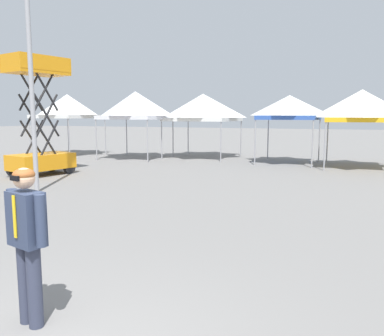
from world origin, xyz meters
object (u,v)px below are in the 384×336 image
(canopy_tent_right_of_center, at_px, (362,106))
(light_pole_near_lift, at_px, (29,36))
(canopy_tent_behind_left, at_px, (67,106))
(scissor_lift, at_px, (40,141))
(canopy_tent_far_left, at_px, (203,108))
(canopy_tent_center, at_px, (136,105))
(canopy_tent_left_of_center, at_px, (289,108))
(person_foreground, at_px, (27,235))

(canopy_tent_right_of_center, distance_m, light_pole_near_lift, 13.60)
(canopy_tent_behind_left, bearing_deg, light_pole_near_lift, -54.58)
(canopy_tent_behind_left, relative_size, scissor_lift, 0.78)
(canopy_tent_far_left, relative_size, scissor_lift, 0.80)
(canopy_tent_right_of_center, bearing_deg, canopy_tent_center, -178.34)
(canopy_tent_behind_left, height_order, canopy_tent_right_of_center, canopy_tent_behind_left)
(canopy_tent_left_of_center, relative_size, light_pole_near_lift, 0.41)
(canopy_tent_behind_left, xyz_separation_m, canopy_tent_right_of_center, (16.04, 0.18, -0.11))
(canopy_tent_center, xyz_separation_m, canopy_tent_right_of_center, (11.29, 0.33, -0.12))
(person_foreground, relative_size, light_pole_near_lift, 0.22)
(canopy_tent_center, relative_size, canopy_tent_left_of_center, 1.10)
(person_foreground, xyz_separation_m, light_pole_near_lift, (-5.73, 5.98, 3.60))
(canopy_tent_center, height_order, light_pole_near_lift, light_pole_near_lift)
(canopy_tent_center, bearing_deg, canopy_tent_right_of_center, 1.66)
(canopy_tent_center, height_order, person_foreground, canopy_tent_center)
(canopy_tent_left_of_center, height_order, person_foreground, canopy_tent_left_of_center)
(scissor_lift, bearing_deg, canopy_tent_behind_left, 122.73)
(canopy_tent_behind_left, distance_m, scissor_lift, 8.37)
(canopy_tent_far_left, bearing_deg, person_foreground, -74.89)
(scissor_lift, relative_size, person_foreground, 2.57)
(scissor_lift, relative_size, light_pole_near_lift, 0.56)
(light_pole_near_lift, bearing_deg, canopy_tent_left_of_center, 60.63)
(canopy_tent_far_left, xyz_separation_m, light_pole_near_lift, (-1.02, -11.46, 1.86))
(canopy_tent_behind_left, relative_size, person_foreground, 2.01)
(canopy_tent_far_left, distance_m, canopy_tent_right_of_center, 8.24)
(canopy_tent_center, height_order, canopy_tent_right_of_center, canopy_tent_center)
(canopy_tent_far_left, distance_m, canopy_tent_left_of_center, 4.97)
(canopy_tent_far_left, xyz_separation_m, canopy_tent_right_of_center, (8.09, -1.54, -0.02))
(canopy_tent_right_of_center, bearing_deg, scissor_lift, -148.51)
(canopy_tent_right_of_center, bearing_deg, person_foreground, -102.02)
(scissor_lift, bearing_deg, canopy_tent_left_of_center, 42.47)
(canopy_tent_left_of_center, xyz_separation_m, person_foreground, (-0.17, -16.46, -1.69))
(person_foreground, height_order, light_pole_near_lift, light_pole_near_lift)
(canopy_tent_left_of_center, distance_m, scissor_lift, 11.44)
(canopy_tent_center, height_order, canopy_tent_left_of_center, canopy_tent_center)
(canopy_tent_left_of_center, bearing_deg, canopy_tent_right_of_center, -9.95)
(canopy_tent_right_of_center, bearing_deg, canopy_tent_left_of_center, 170.05)
(canopy_tent_behind_left, relative_size, canopy_tent_far_left, 0.98)
(canopy_tent_far_left, height_order, canopy_tent_left_of_center, canopy_tent_far_left)
(canopy_tent_center, xyz_separation_m, light_pole_near_lift, (2.18, -9.59, 1.76))
(canopy_tent_left_of_center, xyz_separation_m, light_pole_near_lift, (-5.90, -10.48, 1.92))
(canopy_tent_behind_left, height_order, canopy_tent_far_left, canopy_tent_behind_left)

